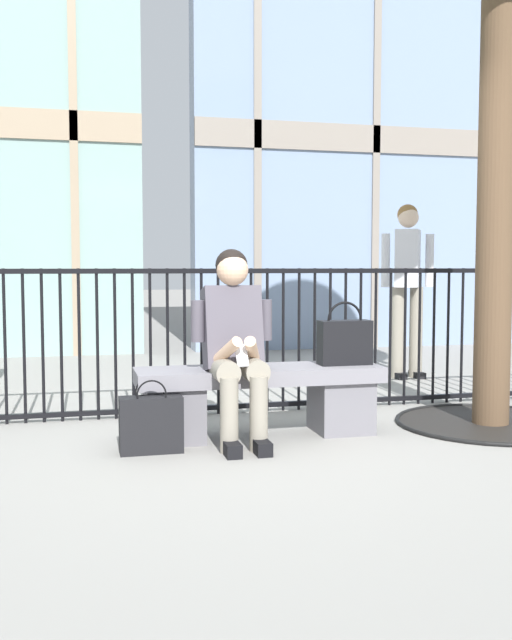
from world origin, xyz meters
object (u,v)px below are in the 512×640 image
(seated_person_with_phone, at_px, (235,339))
(handbag_on_bench, at_px, (345,341))
(bystander_further_back, at_px, (407,277))
(stone_bench, at_px, (260,394))
(shopping_bag, at_px, (151,424))

(seated_person_with_phone, relative_size, handbag_on_bench, 2.87)
(handbag_on_bench, bearing_deg, bystander_further_back, 55.20)
(stone_bench, bearing_deg, handbag_on_bench, -0.99)
(stone_bench, bearing_deg, bystander_further_back, 45.60)
(stone_bench, relative_size, seated_person_with_phone, 1.32)
(stone_bench, xyz_separation_m, bystander_further_back, (2.02, 2.07, 0.73))
(bystander_further_back, bearing_deg, shopping_bag, -139.81)
(stone_bench, xyz_separation_m, seated_person_with_phone, (-0.19, -0.13, 0.38))
(seated_person_with_phone, xyz_separation_m, shopping_bag, (-0.54, -0.13, -0.48))
(stone_bench, bearing_deg, shopping_bag, -160.41)
(stone_bench, xyz_separation_m, shopping_bag, (-0.73, -0.26, -0.10))
(stone_bench, height_order, bystander_further_back, bystander_further_back)
(shopping_bag, distance_m, bystander_further_back, 3.70)
(shopping_bag, bearing_deg, seated_person_with_phone, 13.70)
(seated_person_with_phone, xyz_separation_m, handbag_on_bench, (0.77, 0.12, -0.04))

